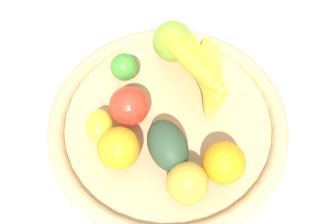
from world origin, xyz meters
name	(u,v)px	position (x,y,z in m)	size (l,w,h in m)	color
ground_plane	(168,127)	(0.00, 0.00, 0.00)	(2.40, 2.40, 0.00)	#B7B0A3
basket	(168,123)	(0.00, 0.00, 0.02)	(0.44, 0.44, 0.04)	tan
apple_0	(187,183)	(-0.07, -0.12, 0.07)	(0.07, 0.07, 0.07)	gold
banana_bunch	(203,70)	(0.09, 0.01, 0.08)	(0.15, 0.18, 0.10)	yellow
orange_0	(224,163)	(0.00, -0.14, 0.07)	(0.07, 0.07, 0.07)	orange
orange_1	(119,148)	(-0.11, -0.01, 0.07)	(0.07, 0.07, 0.07)	orange
lemon_0	(99,126)	(-0.11, 0.05, 0.06)	(0.06, 0.05, 0.05)	yellow
apple_1	(173,41)	(0.10, 0.10, 0.08)	(0.08, 0.08, 0.08)	#7BB233
lime_0	(124,67)	(0.00, 0.12, 0.06)	(0.05, 0.05, 0.05)	#3D902E
apple_2	(129,106)	(-0.05, 0.05, 0.07)	(0.07, 0.07, 0.07)	red
avocado	(168,145)	(-0.05, -0.05, 0.07)	(0.09, 0.06, 0.06)	#2B452F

